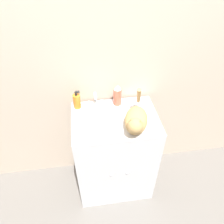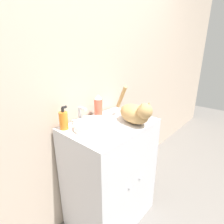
{
  "view_description": "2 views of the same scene",
  "coord_description": "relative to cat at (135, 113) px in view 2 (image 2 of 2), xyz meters",
  "views": [
    {
      "loc": [
        -0.2,
        -0.98,
        2.01
      ],
      "look_at": [
        -0.03,
        0.19,
        0.99
      ],
      "focal_mm": 35.0,
      "sensor_mm": 36.0,
      "label": 1
    },
    {
      "loc": [
        -0.88,
        -0.56,
        1.38
      ],
      "look_at": [
        -0.04,
        0.19,
        0.99
      ],
      "focal_mm": 28.0,
      "sensor_mm": 36.0,
      "label": 2
    }
  ],
  "objects": [
    {
      "name": "wall_back",
      "position": [
        -0.13,
        0.41,
        0.29
      ],
      "size": [
        6.0,
        0.05,
        2.5
      ],
      "color": "#C6B29E",
      "rests_on": "ground_plane"
    },
    {
      "name": "vanity_cabinet",
      "position": [
        -0.13,
        0.13,
        -0.52
      ],
      "size": [
        0.66,
        0.49,
        0.88
      ],
      "color": "silver",
      "rests_on": "ground_plane"
    },
    {
      "name": "sink_basin",
      "position": [
        -0.26,
        0.15,
        -0.06
      ],
      "size": [
        0.29,
        0.29,
        0.04
      ],
      "color": "white",
      "rests_on": "vanity_cabinet"
    },
    {
      "name": "faucet",
      "position": [
        -0.26,
        0.3,
        -0.03
      ],
      "size": [
        0.14,
        0.09,
        0.13
      ],
      "color": "silver",
      "rests_on": "vanity_cabinet"
    },
    {
      "name": "cat",
      "position": [
        0.0,
        0.0,
        0.0
      ],
      "size": [
        0.24,
        0.4,
        0.26
      ],
      "rotation": [
        0.0,
        0.0,
        -1.88
      ],
      "color": "tan",
      "rests_on": "vanity_cabinet"
    },
    {
      "name": "soap_bottle",
      "position": [
        -0.41,
        0.3,
        -0.01
      ],
      "size": [
        0.06,
        0.06,
        0.16
      ],
      "color": "orange",
      "rests_on": "vanity_cabinet"
    },
    {
      "name": "spray_bottle",
      "position": [
        -0.08,
        0.3,
        0.01
      ],
      "size": [
        0.07,
        0.07,
        0.18
      ],
      "color": "#EF6047",
      "rests_on": "vanity_cabinet"
    }
  ]
}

